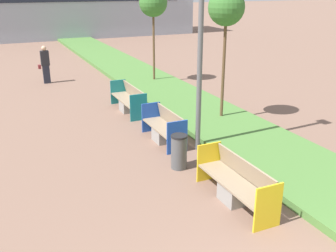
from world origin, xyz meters
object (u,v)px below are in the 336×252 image
object	(u,v)px
bench_teal_frame	(129,101)
street_lamp_post	(201,7)
sapling_tree_far	(153,3)
sapling_tree_near	(226,9)
bench_blue_frame	(164,130)
bench_yellow_frame	(236,186)
litter_bin	(179,152)
pedestrian_walking	(45,64)

from	to	relation	value
bench_teal_frame	street_lamp_post	bearing A→B (deg)	-81.73
bench_teal_frame	street_lamp_post	distance (m)	5.52
street_lamp_post	sapling_tree_far	size ratio (longest dim) A/B	1.64
sapling_tree_near	sapling_tree_far	xyz separation A→B (m)	(-0.00, 6.04, -0.07)
bench_blue_frame	sapling_tree_far	xyz separation A→B (m)	(2.55, 6.95, 3.28)
sapling_tree_near	sapling_tree_far	bearing A→B (deg)	90.00
bench_teal_frame	street_lamp_post	xyz separation A→B (m)	(0.61, -4.19, 3.53)
street_lamp_post	sapling_tree_near	world-z (taller)	street_lamp_post
sapling_tree_near	bench_teal_frame	bearing A→B (deg)	137.57
bench_yellow_frame	street_lamp_post	bearing A→B (deg)	77.96
bench_blue_frame	litter_bin	world-z (taller)	bench_blue_frame
bench_yellow_frame	litter_bin	distance (m)	2.03
bench_blue_frame	bench_teal_frame	distance (m)	3.24
bench_teal_frame	litter_bin	xyz separation A→B (m)	(-0.41, -5.06, 0.08)
bench_yellow_frame	street_lamp_post	size ratio (longest dim) A/B	0.32
bench_yellow_frame	bench_teal_frame	size ratio (longest dim) A/B	0.98
bench_teal_frame	sapling_tree_far	xyz separation A→B (m)	(2.55, 3.71, 3.27)
litter_bin	sapling_tree_far	xyz separation A→B (m)	(2.96, 8.78, 3.19)
street_lamp_post	sapling_tree_near	bearing A→B (deg)	43.87
bench_teal_frame	sapling_tree_far	bearing A→B (deg)	55.53
sapling_tree_near	litter_bin	bearing A→B (deg)	-137.22
street_lamp_post	sapling_tree_far	distance (m)	8.14
bench_teal_frame	street_lamp_post	world-z (taller)	street_lamp_post
litter_bin	pedestrian_walking	distance (m)	10.99
sapling_tree_far	pedestrian_walking	size ratio (longest dim) A/B	2.44
bench_yellow_frame	pedestrian_walking	xyz separation A→B (m)	(-2.12, 12.84, 0.53)
bench_blue_frame	sapling_tree_near	world-z (taller)	sapling_tree_near
bench_yellow_frame	street_lamp_post	world-z (taller)	street_lamp_post
sapling_tree_near	pedestrian_walking	world-z (taller)	sapling_tree_near
sapling_tree_near	bench_blue_frame	bearing A→B (deg)	-160.46
bench_blue_frame	street_lamp_post	world-z (taller)	street_lamp_post
bench_yellow_frame	pedestrian_walking	world-z (taller)	pedestrian_walking
bench_teal_frame	pedestrian_walking	xyz separation A→B (m)	(-2.12, 5.78, 0.53)
bench_yellow_frame	street_lamp_post	xyz separation A→B (m)	(0.61, 2.86, 3.53)
street_lamp_post	sapling_tree_near	distance (m)	2.70
sapling_tree_far	bench_blue_frame	bearing A→B (deg)	-110.18
street_lamp_post	bench_yellow_frame	bearing A→B (deg)	-102.04
bench_yellow_frame	sapling_tree_near	distance (m)	6.33
bench_teal_frame	pedestrian_walking	world-z (taller)	pedestrian_walking
bench_yellow_frame	street_lamp_post	distance (m)	4.59
pedestrian_walking	sapling_tree_far	bearing A→B (deg)	-23.94
bench_blue_frame	sapling_tree_near	bearing A→B (deg)	19.54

